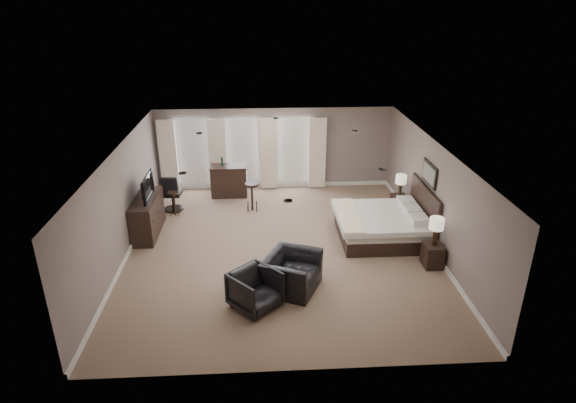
{
  "coord_description": "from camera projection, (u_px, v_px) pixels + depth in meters",
  "views": [
    {
      "loc": [
        -0.45,
        -10.55,
        5.81
      ],
      "look_at": [
        0.2,
        0.4,
        1.1
      ],
      "focal_mm": 30.0,
      "sensor_mm": 36.0,
      "label": 1
    }
  ],
  "objects": [
    {
      "name": "dresser",
      "position": [
        147.0,
        216.0,
        12.57
      ],
      "size": [
        0.56,
        1.73,
        1.01
      ],
      "primitive_type": "cube",
      "color": "black",
      "rests_on": "ground"
    },
    {
      "name": "tv",
      "position": [
        145.0,
        196.0,
        12.35
      ],
      "size": [
        0.63,
        1.09,
        0.14
      ],
      "primitive_type": "imported",
      "rotation": [
        0.0,
        0.0,
        1.57
      ],
      "color": "black",
      "rests_on": "dresser"
    },
    {
      "name": "window_bay",
      "position": [
        243.0,
        153.0,
        15.23
      ],
      "size": [
        5.25,
        0.2,
        2.3
      ],
      "color": "silver",
      "rests_on": "room"
    },
    {
      "name": "armchair_far",
      "position": [
        255.0,
        288.0,
        9.58
      ],
      "size": [
        1.17,
        1.17,
        0.88
      ],
      "primitive_type": "imported",
      "rotation": [
        0.0,
        0.0,
        0.75
      ],
      "color": "black",
      "rests_on": "ground"
    },
    {
      "name": "room",
      "position": [
        281.0,
        201.0,
        11.48
      ],
      "size": [
        7.6,
        8.6,
        2.64
      ],
      "color": "#7F6550",
      "rests_on": "ground"
    },
    {
      "name": "desk_chair",
      "position": [
        172.0,
        192.0,
        13.94
      ],
      "size": [
        0.6,
        0.6,
        1.1
      ],
      "primitive_type": "cube",
      "rotation": [
        0.0,
        0.0,
        3.06
      ],
      "color": "black",
      "rests_on": "ground"
    },
    {
      "name": "nightstand_far",
      "position": [
        399.0,
        205.0,
        13.79
      ],
      "size": [
        0.42,
        0.51,
        0.56
      ],
      "primitive_type": "cube",
      "color": "black",
      "rests_on": "ground"
    },
    {
      "name": "bar_stool_right",
      "position": [
        252.0,
        197.0,
        13.97
      ],
      "size": [
        0.49,
        0.49,
        0.85
      ],
      "primitive_type": "cube",
      "rotation": [
        0.0,
        0.0,
        0.27
      ],
      "color": "black",
      "rests_on": "ground"
    },
    {
      "name": "lamp_near",
      "position": [
        436.0,
        232.0,
        10.89
      ],
      "size": [
        0.33,
        0.33,
        0.68
      ],
      "primitive_type": "cube",
      "color": "beige",
      "rests_on": "nightstand_near"
    },
    {
      "name": "bar_stool_left",
      "position": [
        174.0,
        203.0,
        13.69
      ],
      "size": [
        0.42,
        0.42,
        0.72
      ],
      "primitive_type": "cube",
      "rotation": [
        0.0,
        0.0,
        -0.25
      ],
      "color": "black",
      "rests_on": "ground"
    },
    {
      "name": "bar_counter",
      "position": [
        229.0,
        181.0,
        14.96
      ],
      "size": [
        1.15,
        0.6,
        1.0
      ],
      "primitive_type": "cube",
      "color": "black",
      "rests_on": "ground"
    },
    {
      "name": "wall_art",
      "position": [
        429.0,
        174.0,
        11.89
      ],
      "size": [
        0.04,
        0.96,
        0.56
      ],
      "primitive_type": "cube",
      "color": "slate",
      "rests_on": "room"
    },
    {
      "name": "nightstand_near",
      "position": [
        432.0,
        255.0,
        11.13
      ],
      "size": [
        0.41,
        0.5,
        0.55
      ],
      "primitive_type": "cube",
      "color": "black",
      "rests_on": "ground"
    },
    {
      "name": "bed",
      "position": [
        381.0,
        213.0,
        12.24
      ],
      "size": [
        2.2,
        2.1,
        1.4
      ],
      "primitive_type": "cube",
      "color": "silver",
      "rests_on": "ground"
    },
    {
      "name": "lamp_far",
      "position": [
        401.0,
        186.0,
        13.55
      ],
      "size": [
        0.31,
        0.31,
        0.63
      ],
      "primitive_type": "cube",
      "color": "beige",
      "rests_on": "nightstand_far"
    },
    {
      "name": "armchair_near",
      "position": [
        291.0,
        267.0,
        10.18
      ],
      "size": [
        1.2,
        1.41,
        1.04
      ],
      "primitive_type": "imported",
      "rotation": [
        0.0,
        0.0,
        1.14
      ],
      "color": "black",
      "rests_on": "ground"
    }
  ]
}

